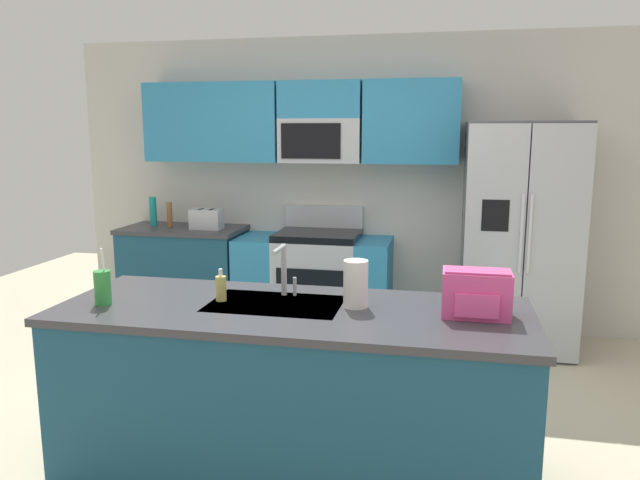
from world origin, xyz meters
name	(u,v)px	position (x,y,z in m)	size (l,w,h in m)	color
ground_plane	(294,426)	(0.00, 0.00, 0.00)	(9.00, 9.00, 0.00)	beige
kitchen_wall_unit	(335,165)	(-0.14, 2.08, 1.47)	(5.20, 0.43, 2.60)	beige
back_counter	(185,274)	(-1.51, 1.80, 0.45)	(1.11, 0.63, 0.90)	navy
range_oven	(314,282)	(-0.27, 1.80, 0.44)	(1.36, 0.61, 1.10)	#B7BABF
refrigerator	(519,237)	(1.45, 1.73, 0.93)	(0.90, 0.76, 1.85)	#4C4F54
island_counter	(292,390)	(0.12, -0.48, 0.45)	(2.38, 0.89, 0.90)	navy
toaster	(207,219)	(-1.26, 1.75, 0.99)	(0.28, 0.16, 0.18)	#B7BABF
pepper_mill	(170,215)	(-1.64, 1.80, 1.01)	(0.05, 0.05, 0.23)	brown
bottle_teal	(153,211)	(-1.82, 1.84, 1.03)	(0.07, 0.07, 0.27)	teal
sink_faucet	(283,266)	(0.02, -0.29, 1.07)	(0.08, 0.21, 0.28)	#B7BABF
drink_cup_green	(103,287)	(-0.84, -0.63, 0.99)	(0.08, 0.08, 0.30)	green
soap_dispenser	(221,288)	(-0.27, -0.44, 0.97)	(0.06, 0.06, 0.17)	#D8CC66
paper_towel_roll	(356,284)	(0.43, -0.41, 1.02)	(0.12, 0.12, 0.24)	white
backpack	(476,292)	(1.02, -0.44, 1.02)	(0.32, 0.22, 0.23)	#EA4C93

